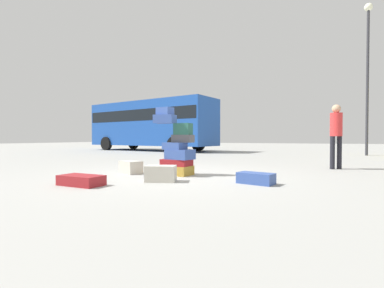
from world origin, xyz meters
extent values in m
plane|color=#9E9E99|center=(0.00, 0.00, 0.00)|extent=(80.00, 80.00, 0.00)
cube|color=#B28C33|center=(0.00, 0.00, 0.10)|extent=(0.69, 0.53, 0.20)
cube|color=maroon|center=(0.00, -0.01, 0.28)|extent=(0.64, 0.47, 0.15)
cube|color=#334F99|center=(0.09, -0.02, 0.46)|extent=(0.64, 0.51, 0.22)
cube|color=#334F99|center=(-0.05, -0.01, 0.64)|extent=(0.52, 0.41, 0.15)
cube|color=#4C4C51|center=(0.11, 0.08, 0.81)|extent=(0.46, 0.34, 0.17)
cube|color=#26594C|center=(0.12, 0.06, 1.02)|extent=(0.37, 0.27, 0.26)
cube|color=#334F99|center=(-0.24, -0.10, 1.24)|extent=(0.47, 0.36, 0.19)
cube|color=#334F99|center=(-0.25, -0.09, 1.41)|extent=(0.38, 0.30, 0.16)
cube|color=beige|center=(0.14, -0.96, 0.15)|extent=(0.64, 0.52, 0.30)
cube|color=beige|center=(-1.11, -0.18, 0.14)|extent=(0.64, 0.53, 0.29)
cube|color=maroon|center=(-0.90, -1.88, 0.09)|extent=(0.80, 0.44, 0.18)
cube|color=#334F99|center=(1.84, -0.50, 0.10)|extent=(0.69, 0.47, 0.20)
cylinder|color=black|center=(3.41, 2.81, 0.43)|extent=(0.12, 0.12, 0.87)
cylinder|color=black|center=(3.24, 2.68, 0.43)|extent=(0.12, 0.12, 0.87)
cylinder|color=red|center=(3.32, 2.75, 1.18)|extent=(0.30, 0.30, 0.61)
sphere|color=tan|center=(3.32, 2.75, 1.59)|extent=(0.22, 0.22, 0.22)
cube|color=#1E4CA5|center=(-7.02, 10.12, 1.75)|extent=(9.25, 4.08, 2.80)
cube|color=black|center=(-7.02, 10.12, 2.24)|extent=(9.08, 4.06, 0.70)
cylinder|color=black|center=(-3.93, 10.82, 0.45)|extent=(0.93, 0.41, 0.90)
cylinder|color=black|center=(-4.38, 8.37, 0.45)|extent=(0.93, 0.41, 0.90)
cylinder|color=black|center=(-9.65, 11.88, 0.45)|extent=(0.93, 0.41, 0.90)
cylinder|color=black|center=(-10.10, 9.42, 0.45)|extent=(0.93, 0.41, 0.90)
cylinder|color=#333338|center=(5.07, 9.76, 3.40)|extent=(0.12, 0.12, 6.80)
sphere|color=#F2F2CC|center=(5.07, 9.76, 6.92)|extent=(0.36, 0.36, 0.36)
camera|label=1|loc=(2.78, -5.50, 0.82)|focal=26.01mm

